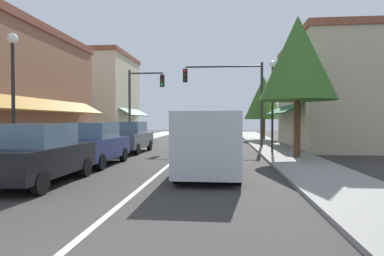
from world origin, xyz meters
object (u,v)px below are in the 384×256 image
object	(u,v)px
van_in_lane	(209,141)
traffic_signal_mast_arm	(234,89)
parked_car_third_left	(130,137)
traffic_signal_left_corner	(141,96)
street_lamp_left_near	(13,79)
parked_car_second_left	(94,144)
tree_right_far	(264,98)
street_lamp_right_mid	(273,92)
tree_right_near	(298,58)
parked_car_nearest_left	(39,154)

from	to	relation	value
van_in_lane	traffic_signal_mast_arm	size ratio (longest dim) A/B	0.91
parked_car_third_left	traffic_signal_left_corner	distance (m)	6.44
parked_car_third_left	street_lamp_left_near	bearing A→B (deg)	-103.92
parked_car_second_left	street_lamp_left_near	world-z (taller)	street_lamp_left_near
traffic_signal_mast_arm	tree_right_far	world-z (taller)	tree_right_far
street_lamp_right_mid	traffic_signal_left_corner	bearing A→B (deg)	146.80
street_lamp_right_mid	tree_right_near	distance (m)	3.06
van_in_lane	traffic_signal_mast_arm	world-z (taller)	traffic_signal_mast_arm
traffic_signal_mast_arm	traffic_signal_left_corner	bearing A→B (deg)	165.25
parked_car_nearest_left	street_lamp_right_mid	size ratio (longest dim) A/B	0.80
van_in_lane	parked_car_third_left	bearing A→B (deg)	123.59
parked_car_third_left	tree_right_far	distance (m)	15.11
traffic_signal_mast_arm	street_lamp_left_near	size ratio (longest dim) A/B	1.16
traffic_signal_left_corner	tree_right_near	distance (m)	12.83
parked_car_second_left	traffic_signal_left_corner	distance (m)	11.54
parked_car_second_left	traffic_signal_mast_arm	world-z (taller)	traffic_signal_mast_arm
street_lamp_left_near	tree_right_far	bearing A→B (deg)	60.39
parked_car_second_left	tree_right_far	size ratio (longest dim) A/B	0.71
street_lamp_right_mid	tree_right_near	bearing A→B (deg)	-73.93
parked_car_second_left	van_in_lane	xyz separation A→B (m)	(4.82, -1.87, 0.27)
street_lamp_left_near	street_lamp_right_mid	distance (m)	12.55
street_lamp_right_mid	parked_car_third_left	bearing A→B (deg)	179.70
parked_car_nearest_left	parked_car_third_left	size ratio (longest dim) A/B	0.99
parked_car_nearest_left	street_lamp_left_near	size ratio (longest dim) A/B	0.83
van_in_lane	street_lamp_right_mid	bearing A→B (deg)	66.28
tree_right_far	parked_car_nearest_left	bearing A→B (deg)	-112.70
tree_right_near	tree_right_far	xyz separation A→B (m)	(0.16, 14.50, -0.89)
parked_car_second_left	van_in_lane	distance (m)	5.18
tree_right_far	street_lamp_right_mid	bearing A→B (deg)	-94.44
van_in_lane	tree_right_near	size ratio (longest dim) A/B	0.77
van_in_lane	traffic_signal_left_corner	xyz separation A→B (m)	(-5.70, 13.03, 2.53)
parked_car_nearest_left	tree_right_far	bearing A→B (deg)	67.23
parked_car_second_left	traffic_signal_mast_arm	xyz separation A→B (m)	(5.98, 9.35, 3.06)
street_lamp_left_near	parked_car_third_left	bearing A→B (deg)	74.76
traffic_signal_mast_arm	tree_right_near	size ratio (longest dim) A/B	0.85
van_in_lane	traffic_signal_left_corner	distance (m)	14.44
traffic_signal_mast_arm	street_lamp_left_near	world-z (taller)	traffic_signal_mast_arm
traffic_signal_mast_arm	street_lamp_left_near	xyz separation A→B (m)	(-8.08, -11.47, -0.63)
traffic_signal_mast_arm	tree_right_far	bearing A→B (deg)	69.72
van_in_lane	traffic_signal_mast_arm	xyz separation A→B (m)	(1.16, 11.22, 2.79)
traffic_signal_left_corner	street_lamp_right_mid	world-z (taller)	traffic_signal_left_corner
traffic_signal_mast_arm	parked_car_second_left	bearing A→B (deg)	-122.61
street_lamp_right_mid	parked_car_second_left	bearing A→B (deg)	-146.03
parked_car_third_left	tree_right_near	bearing A→B (deg)	-15.68
tree_right_far	parked_car_second_left	bearing A→B (deg)	-117.30
parked_car_second_left	street_lamp_right_mid	xyz separation A→B (m)	(7.97, 5.37, 2.53)
parked_car_third_left	tree_right_far	world-z (taller)	tree_right_far
parked_car_second_left	tree_right_near	xyz separation A→B (m)	(8.73, 2.73, 3.86)
traffic_signal_left_corner	street_lamp_left_near	xyz separation A→B (m)	(-1.22, -13.28, -0.37)
parked_car_nearest_left	parked_car_second_left	xyz separation A→B (m)	(0.02, 4.07, 0.00)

